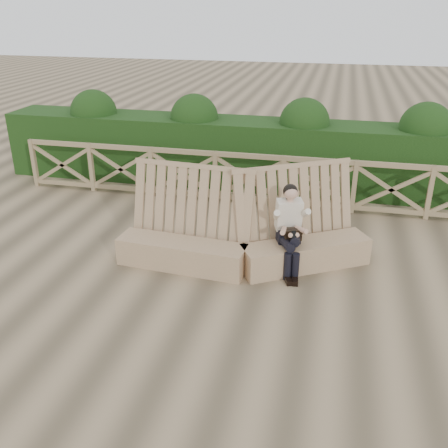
# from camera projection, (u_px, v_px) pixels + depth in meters

# --- Properties ---
(ground) EXTENTS (60.00, 60.00, 0.00)m
(ground) POSITION_uv_depth(u_px,v_px,m) (205.00, 288.00, 7.52)
(ground) COLOR brown
(ground) RESTS_ON ground
(bench) EXTENTS (4.02, 1.75, 1.58)m
(bench) POSITION_uv_depth(u_px,v_px,m) (244.00, 242.00, 8.04)
(bench) COLOR #997B57
(bench) RESTS_ON ground
(woman) EXTENTS (0.53, 0.89, 1.40)m
(woman) POSITION_uv_depth(u_px,v_px,m) (290.00, 226.00, 7.76)
(woman) COLOR black
(woman) RESTS_ON ground
(guardrail) EXTENTS (10.10, 0.09, 1.10)m
(guardrail) POSITION_uv_depth(u_px,v_px,m) (248.00, 179.00, 10.40)
(guardrail) COLOR #88714F
(guardrail) RESTS_ON ground
(hedge) EXTENTS (12.00, 1.20, 1.50)m
(hedge) POSITION_uv_depth(u_px,v_px,m) (258.00, 154.00, 11.39)
(hedge) COLOR black
(hedge) RESTS_ON ground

